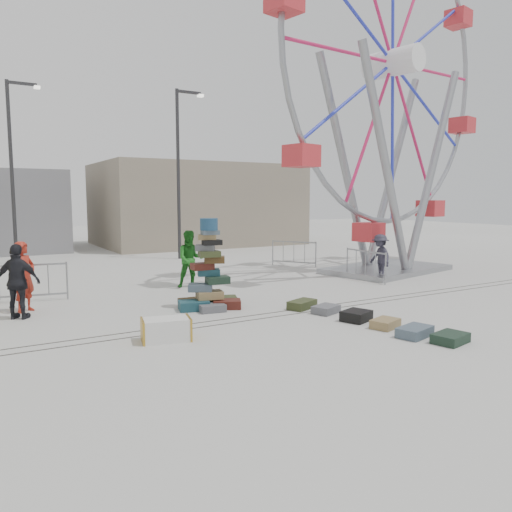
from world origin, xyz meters
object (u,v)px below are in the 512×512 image
steamer_trunk (166,330)px  ferris_wheel (392,91)px  lamp_post_left (14,162)px  pedestrian_grey (380,257)px  suitcase_tower (209,283)px  barricade_wheel_back (294,253)px  pedestrian_black (18,282)px  barricade_wheel_front (365,265)px  pedestrian_red (24,277)px  pedestrian_green (191,259)px  lamp_post_right (180,165)px  barricade_dummy_c (29,283)px

steamer_trunk → ferris_wheel: bearing=36.3°
lamp_post_left → pedestrian_grey: size_ratio=4.90×
lamp_post_left → suitcase_tower: lamp_post_left is taller
lamp_post_left → ferris_wheel: 16.28m
barricade_wheel_back → pedestrian_black: bearing=-101.3°
lamp_post_left → barricade_wheel_back: lamp_post_left is taller
ferris_wheel → steamer_trunk: size_ratio=14.35×
barricade_wheel_front → pedestrian_grey: (0.68, -0.02, 0.27)m
barricade_wheel_front → pedestrian_red: pedestrian_red is taller
steamer_trunk → pedestrian_red: size_ratio=0.54×
barricade_wheel_front → pedestrian_green: pedestrian_green is taller
pedestrian_grey → lamp_post_right: bearing=-147.6°
barricade_wheel_back → suitcase_tower: bearing=-82.7°
barricade_dummy_c → barricade_wheel_back: size_ratio=1.00×
lamp_post_left → barricade_wheel_back: size_ratio=4.00×
ferris_wheel → barricade_wheel_back: 7.57m
suitcase_tower → pedestrian_red: 4.73m
pedestrian_black → lamp_post_right: bearing=-96.7°
ferris_wheel → pedestrian_black: 14.80m
ferris_wheel → pedestrian_red: 14.57m
barricade_wheel_back → pedestrian_black: 12.01m
suitcase_tower → pedestrian_green: size_ratio=1.28×
barricade_dummy_c → barricade_wheel_front: bearing=-0.7°
steamer_trunk → pedestrian_green: pedestrian_green is taller
lamp_post_right → suitcase_tower: size_ratio=3.34×
barricade_wheel_front → barricade_wheel_back: (-0.02, 4.42, 0.00)m
lamp_post_right → lamp_post_left: same height
ferris_wheel → steamer_trunk: (-11.02, -4.79, -6.78)m
barricade_wheel_back → pedestrian_grey: pedestrian_grey is taller
suitcase_tower → pedestrian_grey: bearing=26.5°
lamp_post_left → ferris_wheel: ferris_wheel is taller
barricade_wheel_front → barricade_dummy_c: bearing=80.2°
ferris_wheel → steamer_trunk: 13.80m
steamer_trunk → lamp_post_left: bearing=108.1°
barricade_wheel_back → barricade_wheel_front: bearing=-32.6°
barricade_wheel_front → pedestrian_grey: bearing=-90.3°
steamer_trunk → pedestrian_green: size_ratio=0.53×
ferris_wheel → barricade_wheel_back: ferris_wheel is taller
barricade_dummy_c → lamp_post_right: bearing=54.4°
barricade_wheel_back → pedestrian_green: size_ratio=1.07×
barricade_dummy_c → barricade_wheel_front: same height
ferris_wheel → steamer_trunk: ferris_wheel is taller
lamp_post_right → barricade_dummy_c: (-7.56, -7.34, -3.93)m
ferris_wheel → pedestrian_green: 10.19m
suitcase_tower → barricade_wheel_front: suitcase_tower is taller
suitcase_tower → barricade_dummy_c: (-4.05, 3.29, -0.12)m
suitcase_tower → pedestrian_black: (-4.50, 1.22, 0.25)m
pedestrian_green → lamp_post_left: bearing=127.9°
lamp_post_right → steamer_trunk: bearing=-113.3°
pedestrian_black → pedestrian_green: bearing=-127.0°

